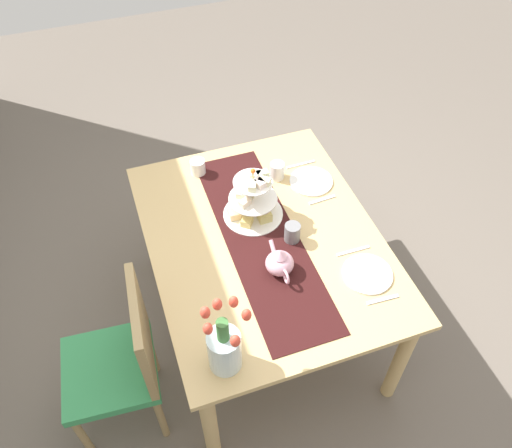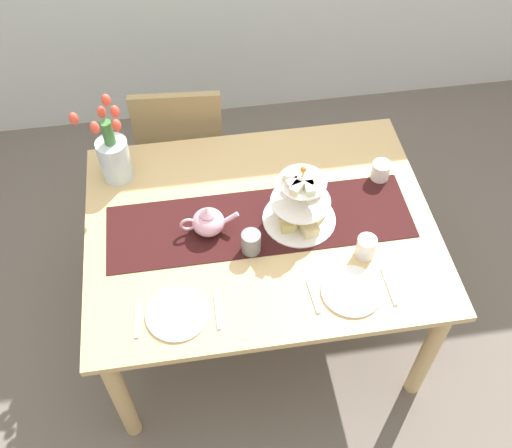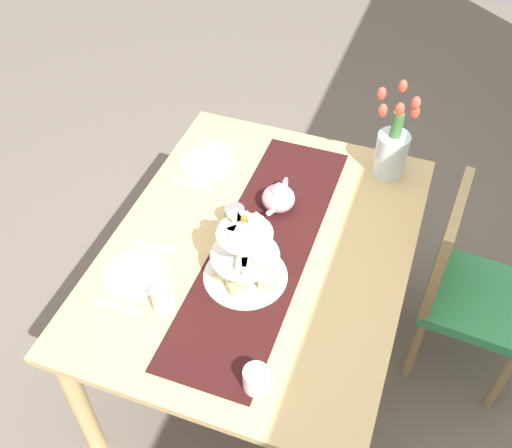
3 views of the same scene
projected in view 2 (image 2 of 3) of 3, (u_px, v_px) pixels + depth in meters
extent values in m
plane|color=#6B6056|center=(260.00, 316.00, 3.00)|extent=(8.00, 8.00, 0.00)
cube|color=tan|center=(261.00, 227.00, 2.44)|extent=(1.42, 1.09, 0.03)
cylinder|color=tan|center=(120.00, 396.00, 2.37)|extent=(0.07, 0.07, 0.71)
cylinder|color=tan|center=(429.00, 352.00, 2.49)|extent=(0.07, 0.07, 0.71)
cylinder|color=tan|center=(118.00, 214.00, 2.96)|extent=(0.07, 0.07, 0.71)
cylinder|color=tan|center=(367.00, 185.00, 3.08)|extent=(0.07, 0.07, 0.71)
cylinder|color=#9C8254|center=(218.00, 149.00, 3.46)|extent=(0.04, 0.04, 0.41)
cylinder|color=#9C8254|center=(156.00, 153.00, 3.44)|extent=(0.04, 0.04, 0.41)
cylinder|color=#9C8254|center=(221.00, 196.00, 3.24)|extent=(0.04, 0.04, 0.41)
cylinder|color=#9C8254|center=(154.00, 199.00, 3.22)|extent=(0.04, 0.04, 0.41)
cube|color=#389356|center=(183.00, 143.00, 3.16)|extent=(0.45, 0.45, 0.05)
cube|color=#9C8254|center=(178.00, 133.00, 2.85)|extent=(0.42, 0.07, 0.45)
cube|color=black|center=(260.00, 222.00, 2.43)|extent=(1.24, 0.35, 0.00)
cylinder|color=beige|center=(301.00, 196.00, 2.33)|extent=(0.01, 0.01, 0.28)
cylinder|color=white|center=(299.00, 219.00, 2.44)|extent=(0.30, 0.30, 0.01)
cylinder|color=white|center=(301.00, 201.00, 2.35)|extent=(0.24, 0.24, 0.01)
cylinder|color=white|center=(302.00, 182.00, 2.27)|extent=(0.19, 0.19, 0.01)
cube|color=#EACD7B|center=(316.00, 214.00, 2.42)|extent=(0.08, 0.09, 0.04)
cube|color=beige|center=(298.00, 198.00, 2.48)|extent=(0.07, 0.06, 0.04)
cube|color=#EFD475|center=(283.00, 207.00, 2.45)|extent=(0.08, 0.07, 0.04)
cube|color=#D7C874|center=(287.00, 224.00, 2.39)|extent=(0.06, 0.06, 0.05)
cube|color=beige|center=(309.00, 228.00, 2.38)|extent=(0.08, 0.08, 0.04)
cube|color=beige|center=(313.00, 195.00, 2.35)|extent=(0.06, 0.05, 0.03)
cube|color=#F3E2C2|center=(314.00, 191.00, 2.36)|extent=(0.07, 0.05, 0.03)
cube|color=beige|center=(304.00, 188.00, 2.37)|extent=(0.06, 0.07, 0.03)
cube|color=beige|center=(290.00, 189.00, 2.37)|extent=(0.06, 0.07, 0.03)
cube|color=beige|center=(291.00, 176.00, 2.26)|extent=(0.07, 0.06, 0.03)
cube|color=#F2D8CB|center=(294.00, 184.00, 2.24)|extent=(0.06, 0.05, 0.03)
cube|color=beige|center=(297.00, 188.00, 2.22)|extent=(0.06, 0.07, 0.03)
cube|color=#E4EAC3|center=(310.00, 188.00, 2.22)|extent=(0.04, 0.06, 0.03)
cube|color=silver|center=(309.00, 182.00, 2.24)|extent=(0.07, 0.06, 0.03)
sphere|color=orange|center=(303.00, 169.00, 2.21)|extent=(0.02, 0.02, 0.02)
ellipsoid|color=#E5A8BC|center=(208.00, 222.00, 2.37)|extent=(0.13, 0.13, 0.10)
cone|color=#E5A8BC|center=(207.00, 211.00, 2.31)|extent=(0.06, 0.06, 0.04)
cylinder|color=#E5A8BC|center=(231.00, 218.00, 2.37)|extent=(0.07, 0.02, 0.06)
torus|color=#E5A8BC|center=(188.00, 224.00, 2.36)|extent=(0.07, 0.01, 0.07)
cylinder|color=silver|center=(115.00, 160.00, 2.53)|extent=(0.13, 0.13, 0.19)
cylinder|color=#3D7538|center=(108.00, 134.00, 2.41)|extent=(0.05, 0.05, 0.12)
ellipsoid|color=#EF4C38|center=(115.00, 112.00, 2.33)|extent=(0.04, 0.04, 0.06)
ellipsoid|color=#EF4C38|center=(106.00, 100.00, 2.35)|extent=(0.04, 0.04, 0.06)
ellipsoid|color=#EF4C38|center=(101.00, 112.00, 2.39)|extent=(0.04, 0.04, 0.06)
ellipsoid|color=#EF4C38|center=(74.00, 119.00, 2.31)|extent=(0.04, 0.04, 0.06)
ellipsoid|color=#EF4C38|center=(95.00, 128.00, 2.27)|extent=(0.04, 0.04, 0.06)
ellipsoid|color=#EF4C38|center=(117.00, 125.00, 2.31)|extent=(0.04, 0.04, 0.06)
cylinder|color=white|center=(381.00, 171.00, 2.56)|extent=(0.08, 0.08, 0.08)
cylinder|color=white|center=(177.00, 314.00, 2.16)|extent=(0.23, 0.23, 0.01)
cube|color=silver|center=(137.00, 320.00, 2.15)|extent=(0.02, 0.15, 0.01)
cube|color=silver|center=(217.00, 309.00, 2.17)|extent=(0.02, 0.17, 0.01)
cylinder|color=white|center=(351.00, 291.00, 2.22)|extent=(0.23, 0.23, 0.01)
cube|color=silver|center=(313.00, 296.00, 2.21)|extent=(0.03, 0.15, 0.01)
cube|color=silver|center=(389.00, 286.00, 2.24)|extent=(0.02, 0.17, 0.01)
cylinder|color=slate|center=(251.00, 242.00, 2.31)|extent=(0.08, 0.08, 0.09)
cylinder|color=white|center=(366.00, 247.00, 2.30)|extent=(0.08, 0.08, 0.09)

